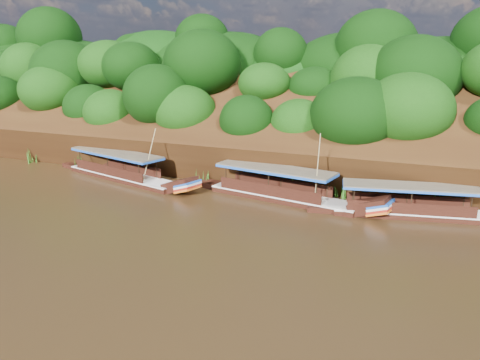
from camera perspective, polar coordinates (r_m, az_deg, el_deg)
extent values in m
plane|color=black|center=(32.39, -1.40, -5.68)|extent=(160.00, 160.00, 0.00)
cube|color=#321A0B|center=(46.02, 6.89, 5.01)|extent=(120.00, 16.12, 13.64)
cube|color=#321A0B|center=(56.18, 9.67, 3.11)|extent=(120.00, 24.00, 12.00)
ellipsoid|color=#0D3B09|center=(64.47, -26.29, 6.19)|extent=(16.00, 8.00, 6.00)
ellipsoid|color=#0D3B09|center=(65.38, -17.99, 12.23)|extent=(20.00, 10.00, 8.00)
ellipsoid|color=#0D3B09|center=(47.10, -0.50, 5.35)|extent=(18.00, 8.00, 6.40)
ellipsoid|color=#0D3B09|center=(52.12, 9.32, 12.41)|extent=(24.00, 11.00, 8.40)
cube|color=black|center=(36.66, 20.92, -4.19)|extent=(12.31, 4.51, 0.85)
cube|color=silver|center=(36.54, 20.98, -3.59)|extent=(12.32, 4.57, 0.09)
cube|color=brown|center=(35.88, 20.07, -0.70)|extent=(9.79, 4.28, 0.11)
cube|color=blue|center=(35.91, 20.06, -0.87)|extent=(9.79, 4.28, 0.17)
cube|color=black|center=(38.25, 5.27, -2.43)|extent=(12.87, 4.48, 0.95)
cube|color=silver|center=(38.12, 5.29, -1.79)|extent=(12.88, 4.55, 0.11)
cube|color=black|center=(35.45, 15.52, -3.12)|extent=(3.26, 2.23, 1.78)
cube|color=blue|center=(35.14, 16.78, -2.83)|extent=(1.85, 2.05, 0.65)
cube|color=#A61F12|center=(35.25, 16.74, -3.39)|extent=(1.85, 2.05, 0.65)
cube|color=brown|center=(37.93, 4.31, 1.42)|extent=(10.22, 4.35, 0.13)
cube|color=blue|center=(37.96, 4.31, 1.24)|extent=(10.22, 4.35, 0.19)
cylinder|color=tan|center=(35.52, 9.43, 1.44)|extent=(0.51, 0.95, 5.42)
cube|color=black|center=(45.71, -14.03, 0.10)|extent=(13.68, 5.62, 0.92)
cube|color=silver|center=(45.60, -14.07, 0.63)|extent=(13.70, 5.69, 0.10)
cube|color=black|center=(39.97, -7.27, -0.65)|extent=(3.51, 2.45, 1.82)
cube|color=blue|center=(39.31, -6.41, -0.42)|extent=(2.05, 2.13, 0.68)
cube|color=#A61F12|center=(39.40, -6.40, -0.91)|extent=(2.05, 2.13, 0.68)
cube|color=brown|center=(45.81, -14.89, 3.26)|extent=(10.92, 5.21, 0.12)
cube|color=blue|center=(45.83, -14.88, 3.11)|extent=(10.92, 5.21, 0.18)
cylinder|color=tan|center=(41.82, -10.99, 3.01)|extent=(1.40, 0.45, 4.75)
cone|color=#2C6519|center=(55.72, -24.09, 2.84)|extent=(1.50, 1.50, 1.80)
cone|color=#2C6519|center=(51.09, -18.80, 2.17)|extent=(1.50, 1.50, 1.51)
cone|color=#2C6519|center=(46.27, -10.16, 1.83)|extent=(1.50, 1.50, 2.08)
cone|color=#2C6519|center=(42.76, -4.52, 0.37)|extent=(1.50, 1.50, 1.28)
cone|color=#2C6519|center=(39.99, 5.86, -0.26)|extent=(1.50, 1.50, 1.89)
cone|color=#2C6519|center=(38.82, 12.32, -0.89)|extent=(1.50, 1.50, 2.04)
cone|color=#2C6519|center=(38.21, 22.24, -2.15)|extent=(1.50, 1.50, 1.79)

